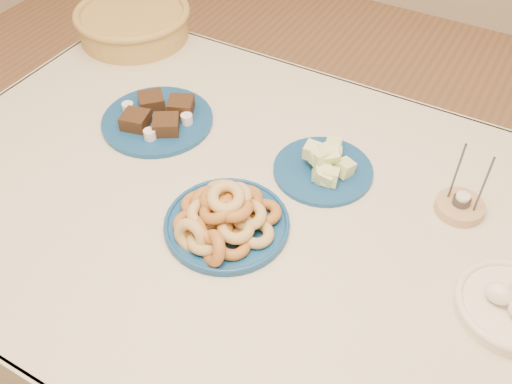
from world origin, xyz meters
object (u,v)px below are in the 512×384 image
at_px(brownie_plate, 158,118).
at_px(donut_platter, 225,218).
at_px(dining_table, 267,241).
at_px(wicker_basket, 133,22).
at_px(melon_plate, 324,165).
at_px(egg_bowl, 511,305).
at_px(candle_holder, 460,206).

bearing_deg(brownie_plate, donut_platter, -32.93).
xyz_separation_m(dining_table, wicker_basket, (-0.72, 0.45, 0.16)).
bearing_deg(wicker_basket, brownie_plate, -44.44).
height_order(melon_plate, wicker_basket, wicker_basket).
bearing_deg(wicker_basket, dining_table, -31.93).
bearing_deg(egg_bowl, melon_plate, 159.00).
bearing_deg(candle_holder, melon_plate, -173.72).
bearing_deg(melon_plate, donut_platter, -112.57).
distance_m(donut_platter, wicker_basket, 0.85).
relative_size(donut_platter, brownie_plate, 0.85).
xyz_separation_m(dining_table, brownie_plate, (-0.39, 0.13, 0.12)).
distance_m(melon_plate, egg_bowl, 0.50).
height_order(donut_platter, egg_bowl, donut_platter).
bearing_deg(donut_platter, wicker_basket, 141.03).
distance_m(dining_table, brownie_plate, 0.43).
relative_size(dining_table, wicker_basket, 3.84).
xyz_separation_m(wicker_basket, candle_holder, (1.08, -0.24, -0.03)).
xyz_separation_m(dining_table, melon_plate, (0.06, 0.17, 0.13)).
xyz_separation_m(candle_holder, egg_bowl, (0.15, -0.21, 0.01)).
xyz_separation_m(donut_platter, egg_bowl, (0.57, 0.08, -0.01)).
xyz_separation_m(melon_plate, brownie_plate, (-0.45, -0.04, -0.01)).
relative_size(brownie_plate, egg_bowl, 1.61).
xyz_separation_m(melon_plate, candle_holder, (0.31, 0.03, -0.01)).
relative_size(melon_plate, brownie_plate, 0.72).
bearing_deg(melon_plate, wicker_basket, 160.48).
xyz_separation_m(brownie_plate, candle_holder, (0.76, 0.08, 0.00)).
bearing_deg(brownie_plate, wicker_basket, 135.56).
distance_m(brownie_plate, egg_bowl, 0.93).
bearing_deg(candle_holder, wicker_basket, 167.52).
relative_size(brownie_plate, candle_holder, 2.16).
height_order(melon_plate, candle_holder, candle_holder).
bearing_deg(brownie_plate, dining_table, -18.36).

